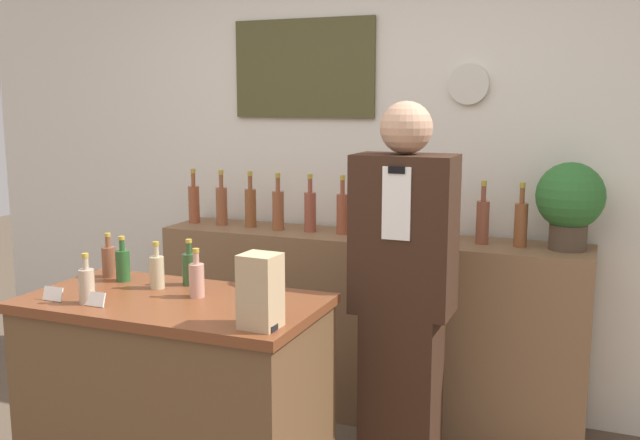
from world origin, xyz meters
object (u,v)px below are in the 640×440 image
Objects in this scene: paper_bag at (260,291)px; tape_dispenser at (265,323)px; shopkeeper at (403,299)px; potted_plant at (570,200)px.

paper_bag is 2.91× the size of tape_dispenser.
tape_dispenser is at bearing -36.79° from paper_bag.
shopkeeper reaches higher than potted_plant.
tape_dispenser is at bearing -109.27° from shopkeeper.
shopkeeper is at bearing 70.73° from tape_dispenser.
tape_dispenser is at bearing -122.53° from potted_plant.
shopkeeper reaches higher than paper_bag.
potted_plant is at bearing 45.17° from shopkeeper.
shopkeeper is at bearing 68.75° from paper_bag.
potted_plant reaches higher than tape_dispenser.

